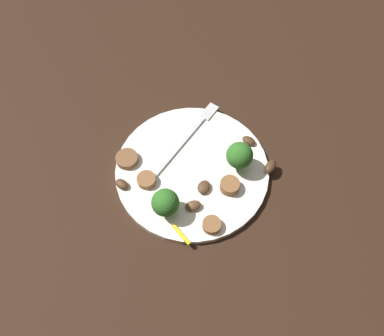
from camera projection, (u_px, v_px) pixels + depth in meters
ground_plane at (192, 171)px, 0.59m from camera, size 1.40×1.40×0.00m
plate at (192, 170)px, 0.59m from camera, size 0.24×0.24×0.01m
fork at (190, 134)px, 0.61m from camera, size 0.18×0.03×0.00m
broccoli_floret_0 at (165, 203)px, 0.52m from camera, size 0.04×0.04×0.05m
broccoli_floret_1 at (240, 156)px, 0.56m from camera, size 0.04×0.04×0.05m
sausage_slice_0 at (212, 225)px, 0.53m from camera, size 0.04×0.04×0.01m
sausage_slice_1 at (230, 186)px, 0.56m from camera, size 0.03×0.03×0.02m
sausage_slice_3 at (146, 180)px, 0.57m from camera, size 0.03×0.03×0.01m
sausage_slice_4 at (127, 159)px, 0.59m from camera, size 0.04×0.04×0.01m
mushroom_0 at (204, 187)px, 0.56m from camera, size 0.03×0.02×0.01m
mushroom_1 at (271, 166)px, 0.58m from camera, size 0.03×0.02×0.01m
mushroom_2 at (122, 184)px, 0.56m from camera, size 0.02×0.02×0.01m
mushroom_3 at (193, 206)px, 0.54m from camera, size 0.03×0.03×0.01m
mushroom_4 at (249, 141)px, 0.60m from camera, size 0.02×0.02×0.01m
pepper_strip_2 at (181, 235)px, 0.53m from camera, size 0.01×0.04×0.00m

